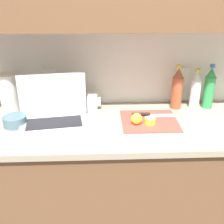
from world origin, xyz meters
name	(u,v)px	position (x,y,z in m)	size (l,w,h in m)	color
wall_back	(162,1)	(0.00, 0.24, 1.56)	(5.20, 0.38, 2.60)	white
counter_unit	(160,184)	(0.02, 0.00, 0.47)	(2.10, 0.63, 0.91)	brown
laptop	(54,112)	(-0.63, 0.03, 0.98)	(0.41, 0.31, 0.27)	silver
cutting_board	(149,121)	(-0.07, 0.02, 0.92)	(0.32, 0.29, 0.01)	#D1473D
knife	(146,115)	(-0.09, 0.08, 0.93)	(0.26, 0.04, 0.02)	silver
lemon_half_cut	(150,121)	(-0.08, -0.02, 0.94)	(0.06, 0.06, 0.03)	yellow
lemon_whole_beside	(137,119)	(-0.16, -0.02, 0.95)	(0.06, 0.06, 0.06)	yellow
bottle_green_soda	(209,88)	(0.33, 0.21, 1.04)	(0.07, 0.07, 0.29)	#2D934C
bottle_oil_tall	(195,90)	(0.25, 0.21, 1.03)	(0.07, 0.07, 0.26)	silver
bottle_water_clear	(177,89)	(0.13, 0.21, 1.04)	(0.07, 0.07, 0.28)	#A34C2D
measuring_cup	(91,102)	(-0.42, 0.20, 0.96)	(0.11, 0.09, 0.10)	silver
bowl_white	(15,121)	(-0.84, 0.00, 0.94)	(0.13, 0.13, 0.06)	slate
paper_towel_roll	(9,93)	(-0.92, 0.21, 1.03)	(0.12, 0.12, 0.24)	white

